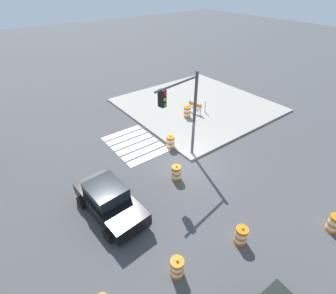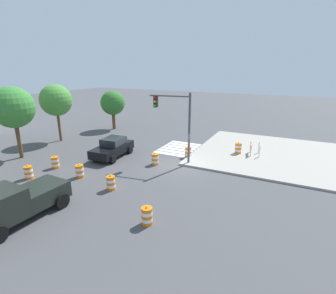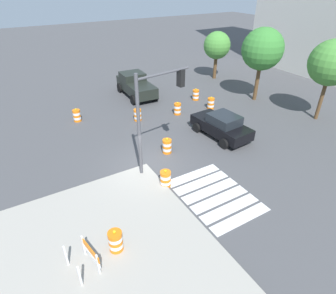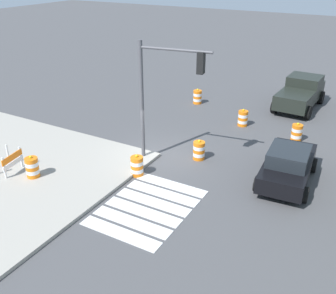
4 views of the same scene
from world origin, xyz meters
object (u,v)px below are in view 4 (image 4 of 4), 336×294
at_px(traffic_barrel_median_far, 199,150).
at_px(traffic_barrel_on_sidewalk, 32,167).
at_px(construction_barricade, 10,160).
at_px(traffic_barrel_crosswalk_end, 197,97).
at_px(traffic_barrel_opposite_curb, 137,166).
at_px(traffic_barrel_lane_center, 297,133).
at_px(pickup_truck, 301,92).
at_px(traffic_barrel_median_near, 243,118).
at_px(sports_car, 288,165).
at_px(traffic_light_pole, 165,82).

xyz_separation_m(traffic_barrel_median_far, traffic_barrel_on_sidewalk, (5.34, -5.44, 0.15)).
bearing_deg(construction_barricade, traffic_barrel_crosswalk_end, 166.58).
bearing_deg(traffic_barrel_on_sidewalk, traffic_barrel_crosswalk_end, 171.54).
height_order(traffic_barrel_crosswalk_end, traffic_barrel_opposite_curb, same).
bearing_deg(traffic_barrel_opposite_curb, traffic_barrel_lane_center, 143.86).
xyz_separation_m(traffic_barrel_median_far, traffic_barrel_lane_center, (-4.49, 3.58, 0.00)).
height_order(pickup_truck, traffic_barrel_on_sidewalk, pickup_truck).
height_order(traffic_barrel_crosswalk_end, construction_barricade, construction_barricade).
xyz_separation_m(pickup_truck, traffic_barrel_median_near, (4.96, -2.13, -0.52)).
height_order(traffic_barrel_median_near, construction_barricade, construction_barricade).
height_order(traffic_barrel_median_far, construction_barricade, construction_barricade).
bearing_deg(construction_barricade, sports_car, 116.78).
height_order(pickup_truck, traffic_barrel_median_near, pickup_truck).
height_order(pickup_truck, traffic_barrel_opposite_curb, pickup_truck).
relative_size(sports_car, traffic_barrel_median_near, 4.33).
xyz_separation_m(sports_car, traffic_barrel_crosswalk_end, (-7.31, -7.78, -0.36)).
bearing_deg(traffic_barrel_opposite_curb, construction_barricade, -60.71).
bearing_deg(pickup_truck, construction_barricade, -30.49).
xyz_separation_m(traffic_barrel_crosswalk_end, construction_barricade, (12.78, -3.05, 0.27)).
bearing_deg(traffic_barrel_median_far, traffic_barrel_opposite_curb, -31.78).
height_order(traffic_barrel_median_far, traffic_light_pole, traffic_light_pole).
xyz_separation_m(sports_car, traffic_barrel_median_far, (-0.06, -4.21, -0.36)).
distance_m(construction_barricade, traffic_light_pole, 7.68).
bearing_deg(traffic_light_pole, construction_barricade, -50.44).
bearing_deg(traffic_barrel_median_near, traffic_barrel_crosswalk_end, -119.09).
relative_size(traffic_barrel_opposite_curb, construction_barricade, 0.75).
relative_size(sports_car, traffic_barrel_lane_center, 4.33).
relative_size(pickup_truck, traffic_barrel_median_far, 5.13).
xyz_separation_m(traffic_barrel_lane_center, construction_barricade, (10.01, -10.20, 0.27)).
xyz_separation_m(traffic_barrel_median_far, construction_barricade, (5.52, -6.62, 0.27)).
height_order(traffic_barrel_opposite_curb, traffic_barrel_on_sidewalk, traffic_barrel_on_sidewalk).
distance_m(traffic_barrel_opposite_curb, construction_barricade, 5.63).
xyz_separation_m(sports_car, traffic_barrel_median_near, (-5.11, -3.82, -0.36)).
bearing_deg(sports_car, traffic_barrel_median_far, -90.75).
bearing_deg(traffic_barrel_lane_center, sports_car, 7.89).
height_order(traffic_barrel_crosswalk_end, traffic_barrel_median_near, same).
relative_size(pickup_truck, construction_barricade, 3.85).
distance_m(traffic_barrel_crosswalk_end, traffic_barrel_lane_center, 7.67).
bearing_deg(traffic_barrel_median_near, traffic_light_pole, -14.91).
bearing_deg(sports_car, traffic_barrel_opposite_curb, -65.38).
relative_size(traffic_barrel_crosswalk_end, traffic_barrel_median_near, 1.00).
distance_m(sports_car, traffic_barrel_opposite_curb, 6.54).
height_order(sports_car, pickup_truck, pickup_truck).
distance_m(pickup_truck, traffic_barrel_lane_center, 5.65).
bearing_deg(construction_barricade, traffic_barrel_median_far, 129.84).
distance_m(sports_car, traffic_barrel_median_near, 6.39).
xyz_separation_m(sports_car, pickup_truck, (-10.06, -1.69, 0.16)).
height_order(traffic_barrel_median_near, traffic_barrel_on_sidewalk, traffic_barrel_on_sidewalk).
xyz_separation_m(sports_car, traffic_barrel_opposite_curb, (2.72, -5.93, -0.36)).
relative_size(sports_car, traffic_barrel_opposite_curb, 4.33).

